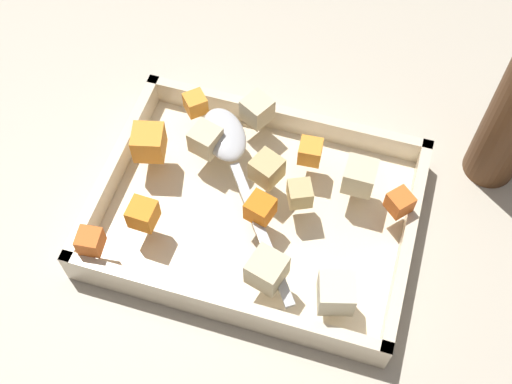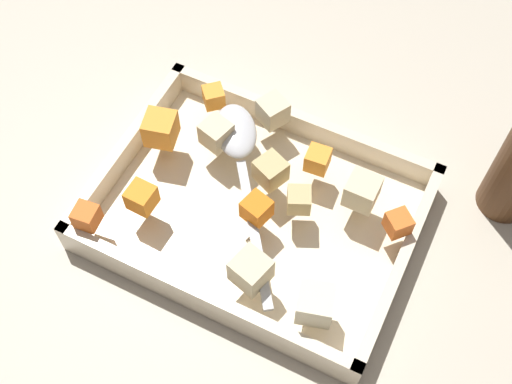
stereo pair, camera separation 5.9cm
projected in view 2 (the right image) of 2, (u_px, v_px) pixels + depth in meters
name	position (u px, v px, depth m)	size (l,w,h in m)	color
ground_plane	(268.00, 215.00, 0.74)	(4.00, 4.00, 0.00)	#BCB29E
baking_dish	(256.00, 212.00, 0.72)	(0.34, 0.25, 0.05)	beige
carrot_chunk_corner_sw	(87.00, 216.00, 0.67)	(0.02, 0.02, 0.02)	orange
carrot_chunk_under_handle	(398.00, 223.00, 0.67)	(0.02, 0.02, 0.02)	orange
carrot_chunk_corner_nw	(259.00, 210.00, 0.67)	(0.03, 0.03, 0.03)	orange
carrot_chunk_rim_edge	(214.00, 97.00, 0.75)	(0.02, 0.02, 0.02)	orange
carrot_chunk_heap_side	(318.00, 159.00, 0.71)	(0.02, 0.02, 0.02)	orange
carrot_chunk_corner_se	(161.00, 129.00, 0.72)	(0.03, 0.03, 0.03)	orange
carrot_chunk_mid_left	(142.00, 198.00, 0.68)	(0.03, 0.03, 0.03)	orange
potato_chunk_back_center	(315.00, 304.00, 0.62)	(0.03, 0.03, 0.03)	beige
potato_chunk_front_center	(251.00, 270.00, 0.63)	(0.03, 0.03, 0.03)	beige
potato_chunk_heap_top	(362.00, 191.00, 0.68)	(0.03, 0.03, 0.03)	beige
potato_chunk_far_left	(216.00, 133.00, 0.72)	(0.03, 0.03, 0.03)	beige
potato_chunk_near_left	(298.00, 202.00, 0.68)	(0.02, 0.02, 0.02)	tan
potato_chunk_corner_ne	(271.00, 171.00, 0.70)	(0.03, 0.03, 0.03)	tan
potato_chunk_far_right	(273.00, 111.00, 0.74)	(0.03, 0.03, 0.03)	beige
serving_spoon	(238.00, 141.00, 0.72)	(0.17, 0.22, 0.02)	silver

